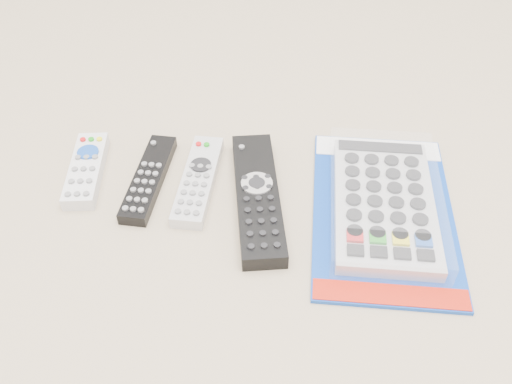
{
  "coord_description": "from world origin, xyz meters",
  "views": [
    {
      "loc": [
        0.03,
        -0.61,
        0.59
      ],
      "look_at": [
        0.01,
        -0.02,
        0.01
      ],
      "focal_mm": 40.0,
      "sensor_mm": 36.0,
      "label": 1
    }
  ],
  "objects_px": {
    "remote_slim_black": "(149,178)",
    "jumbo_remote_packaged": "(384,202)",
    "remote_large_black": "(258,196)",
    "remote_silver_dvd": "(198,180)",
    "remote_small_grey": "(86,169)"
  },
  "relations": [
    {
      "from": "remote_small_grey",
      "to": "remote_large_black",
      "type": "relative_size",
      "value": 0.61
    },
    {
      "from": "remote_small_grey",
      "to": "remote_slim_black",
      "type": "height_order",
      "value": "remote_small_grey"
    },
    {
      "from": "remote_silver_dvd",
      "to": "remote_large_black",
      "type": "distance_m",
      "value": 0.1
    },
    {
      "from": "remote_small_grey",
      "to": "remote_slim_black",
      "type": "xyz_separation_m",
      "value": [
        0.1,
        -0.01,
        -0.0
      ]
    },
    {
      "from": "remote_large_black",
      "to": "jumbo_remote_packaged",
      "type": "bearing_deg",
      "value": -10.12
    },
    {
      "from": "remote_silver_dvd",
      "to": "jumbo_remote_packaged",
      "type": "relative_size",
      "value": 0.56
    },
    {
      "from": "remote_small_grey",
      "to": "remote_silver_dvd",
      "type": "distance_m",
      "value": 0.17
    },
    {
      "from": "remote_large_black",
      "to": "jumbo_remote_packaged",
      "type": "relative_size",
      "value": 0.77
    },
    {
      "from": "remote_slim_black",
      "to": "remote_large_black",
      "type": "xyz_separation_m",
      "value": [
        0.16,
        -0.04,
        0.0
      ]
    },
    {
      "from": "remote_slim_black",
      "to": "remote_large_black",
      "type": "relative_size",
      "value": 0.72
    },
    {
      "from": "remote_small_grey",
      "to": "remote_large_black",
      "type": "bearing_deg",
      "value": -15.5
    },
    {
      "from": "remote_slim_black",
      "to": "jumbo_remote_packaged",
      "type": "distance_m",
      "value": 0.34
    },
    {
      "from": "remote_small_grey",
      "to": "remote_slim_black",
      "type": "bearing_deg",
      "value": -13.15
    },
    {
      "from": "remote_silver_dvd",
      "to": "remote_slim_black",
      "type": "bearing_deg",
      "value": -176.16
    },
    {
      "from": "jumbo_remote_packaged",
      "to": "remote_silver_dvd",
      "type": "bearing_deg",
      "value": 173.75
    }
  ]
}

